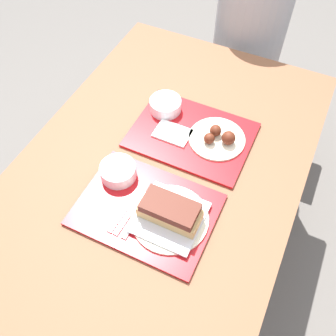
{
  "coord_description": "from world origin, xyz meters",
  "views": [
    {
      "loc": [
        0.35,
        -0.65,
        1.76
      ],
      "look_at": [
        0.04,
        -0.01,
        0.78
      ],
      "focal_mm": 40.0,
      "sensor_mm": 36.0,
      "label": 1
    }
  ],
  "objects": [
    {
      "name": "tray_far",
      "position": [
        0.04,
        0.18,
        0.75
      ],
      "size": [
        0.42,
        0.31,
        0.01
      ],
      "color": "#B21419",
      "rests_on": "picnic_table"
    },
    {
      "name": "picnic_table",
      "position": [
        0.0,
        0.0,
        0.64
      ],
      "size": [
        0.93,
        1.45,
        0.74
      ],
      "color": "brown",
      "rests_on": "ground_plane"
    },
    {
      "name": "napkin_far",
      "position": [
        -0.02,
        0.15,
        0.76
      ],
      "size": [
        0.13,
        0.09,
        0.01
      ],
      "color": "white",
      "rests_on": "tray_far"
    },
    {
      "name": "picnic_bench_far",
      "position": [
        0.0,
        0.95,
        0.39
      ],
      "size": [
        0.88,
        0.28,
        0.47
      ],
      "color": "brown",
      "rests_on": "ground_plane"
    },
    {
      "name": "wings_plate_far",
      "position": [
        0.14,
        0.19,
        0.77
      ],
      "size": [
        0.2,
        0.2,
        0.06
      ],
      "color": "beige",
      "rests_on": "tray_far"
    },
    {
      "name": "ground_plane",
      "position": [
        0.0,
        0.0,
        0.0
      ],
      "size": [
        12.0,
        12.0,
        0.0
      ],
      "primitive_type": "plane",
      "color": "#605B56"
    },
    {
      "name": "plastic_fork_near",
      "position": [
        0.0,
        -0.19,
        0.75
      ],
      "size": [
        0.02,
        0.17,
        0.0
      ],
      "color": "white",
      "rests_on": "tray_near"
    },
    {
      "name": "bowl_coleslaw_far",
      "position": [
        -0.09,
        0.25,
        0.78
      ],
      "size": [
        0.12,
        0.12,
        0.05
      ],
      "color": "silver",
      "rests_on": "tray_far"
    },
    {
      "name": "bowl_coleslaw_near",
      "position": [
        -0.1,
        -0.09,
        0.78
      ],
      "size": [
        0.12,
        0.12,
        0.05
      ],
      "color": "silver",
      "rests_on": "tray_near"
    },
    {
      "name": "plastic_spoon_near",
      "position": [
        -0.02,
        -0.19,
        0.75
      ],
      "size": [
        0.03,
        0.17,
        0.0
      ],
      "color": "white",
      "rests_on": "tray_near"
    },
    {
      "name": "tray_near",
      "position": [
        0.04,
        -0.16,
        0.75
      ],
      "size": [
        0.42,
        0.31,
        0.01
      ],
      "color": "#B21419",
      "rests_on": "picnic_table"
    },
    {
      "name": "person_seated_across",
      "position": [
        0.02,
        0.95,
        0.78
      ],
      "size": [
        0.34,
        0.34,
        0.74
      ],
      "color": "#9E9EA3",
      "rests_on": "picnic_bench_far"
    },
    {
      "name": "brisket_sandwich_plate",
      "position": [
        0.12,
        -0.16,
        0.78
      ],
      "size": [
        0.24,
        0.24,
        0.08
      ],
      "color": "beige",
      "rests_on": "tray_near"
    },
    {
      "name": "condiment_packet",
      "position": [
        0.07,
        -0.09,
        0.75
      ],
      "size": [
        0.04,
        0.03,
        0.01
      ],
      "color": "#3F3F47",
      "rests_on": "tray_near"
    },
    {
      "name": "plastic_knife_near",
      "position": [
        0.02,
        -0.19,
        0.75
      ],
      "size": [
        0.02,
        0.17,
        0.0
      ],
      "color": "white",
      "rests_on": "tray_near"
    }
  ]
}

